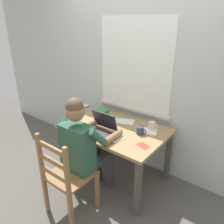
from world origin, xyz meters
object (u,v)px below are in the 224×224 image
computer_mouse (113,138)px  coffee_mug_dark (140,130)px  coffee_mug_white (152,126)px  book_stack_main (106,119)px  desk (115,135)px  laptop (100,128)px  book_stack_side (102,112)px  landscape_photo_print (143,146)px  seated_person (85,146)px  wooden_chair (66,177)px

computer_mouse → coffee_mug_dark: 0.33m
coffee_mug_white → book_stack_main: bearing=-164.7°
coffee_mug_dark → desk: bearing=-171.4°
desk → laptop: bearing=-109.3°
computer_mouse → coffee_mug_white: (0.21, 0.46, 0.03)m
book_stack_side → coffee_mug_dark: bearing=-14.0°
coffee_mug_dark → landscape_photo_print: size_ratio=0.93×
book_stack_side → laptop: bearing=-52.0°
coffee_mug_white → desk: bearing=-149.1°
seated_person → desk: bearing=85.9°
book_stack_main → coffee_mug_dark: bearing=-2.1°
laptop → coffee_mug_white: size_ratio=2.92×
wooden_chair → landscape_photo_print: 0.83m
laptop → computer_mouse: (0.23, -0.04, -0.04)m
desk → computer_mouse: bearing=-57.1°
computer_mouse → seated_person: bearing=-127.9°
computer_mouse → book_stack_side: book_stack_side is taller
wooden_chair → coffee_mug_dark: (0.35, 0.81, 0.29)m
wooden_chair → coffee_mug_dark: 0.93m
book_stack_side → landscape_photo_print: bearing=-23.3°
computer_mouse → desk: bearing=122.9°
coffee_mug_white → book_stack_side: bearing=179.5°
book_stack_main → computer_mouse: bearing=-41.3°
wooden_chair → book_stack_side: wooden_chair is taller
coffee_mug_dark → book_stack_side: (-0.72, 0.18, -0.01)m
coffee_mug_white → book_stack_main: coffee_mug_white is taller
desk → computer_mouse: computer_mouse is taller
seated_person → book_stack_main: seated_person is taller
computer_mouse → coffee_mug_dark: coffee_mug_dark is taller
desk → seated_person: seated_person is taller
computer_mouse → book_stack_side: size_ratio=0.50×
seated_person → coffee_mug_white: seated_person is taller
desk → wooden_chair: (-0.03, -0.77, -0.15)m
book_stack_main → book_stack_side: size_ratio=0.91×
wooden_chair → book_stack_main: 0.90m
wooden_chair → coffee_mug_white: wooden_chair is taller
seated_person → landscape_photo_print: size_ratio=9.56×
coffee_mug_white → coffee_mug_dark: size_ratio=0.93×
desk → computer_mouse: 0.31m
laptop → book_stack_main: (-0.12, 0.27, -0.01)m
landscape_photo_print → desk: bearing=-179.5°
computer_mouse → landscape_photo_print: (0.32, 0.09, -0.02)m
seated_person → landscape_photo_print: seated_person is taller
seated_person → wooden_chair: 0.36m
seated_person → book_stack_side: seated_person is taller
coffee_mug_dark → landscape_photo_print: 0.26m
seated_person → coffee_mug_dark: size_ratio=10.24×
book_stack_main → landscape_photo_print: 0.70m
desk → laptop: size_ratio=3.67×
seated_person → computer_mouse: bearing=52.1°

